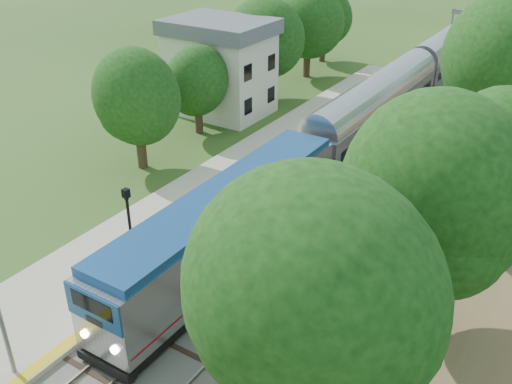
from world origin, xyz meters
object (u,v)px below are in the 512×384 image
Objects in this scene: lamppost_far at (131,237)px; signal_farside at (402,170)px; station_building at (220,66)px; signal_gantry at (491,27)px; train at (494,23)px.

signal_farside is at bearing 48.19° from lamppost_far.
station_building is 29.94m from signal_gantry.
lamppost_far is at bearing -64.47° from station_building.
signal_gantry is 1.24× the size of signal_farside.
train is 52.24m from signal_farside.
signal_gantry is 36.70m from signal_farside.
train is (14.00, 40.31, -1.87)m from station_building.
station_building reaches higher than signal_gantry.
station_building is at bearing -123.38° from signal_gantry.
signal_gantry is (16.47, 24.99, 0.73)m from station_building.
train is at bearing 70.85° from station_building.
signal_gantry is 1.75× the size of lamppost_far.
station_building is 1.02× the size of signal_gantry.
station_building is 0.06× the size of train.
signal_farside reaches higher than lamppost_far.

